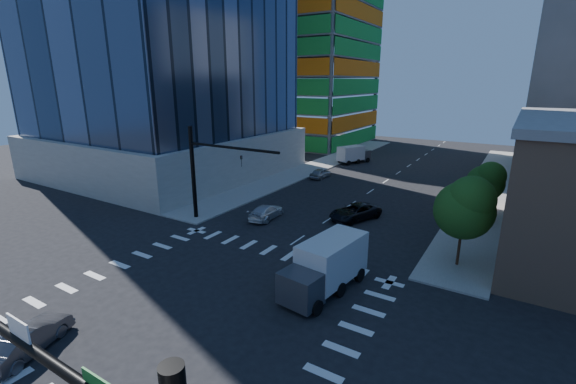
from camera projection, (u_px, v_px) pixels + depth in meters
The scene contains 14 objects.
ground at pixel (198, 307), 23.39m from camera, with size 160.00×160.00×0.00m, color black.
road_markings at pixel (198, 307), 23.39m from camera, with size 20.00×20.00×0.01m, color silver.
sidewalk_ne at pixel (490, 187), 49.77m from camera, with size 5.00×60.00×0.15m, color gray.
sidewalk_nw at pixel (318, 166), 62.39m from camera, with size 5.00×60.00×0.15m, color gray.
construction_building at pixel (306, 25), 81.08m from camera, with size 25.16×34.50×70.60m.
signal_mast_nw at pixel (204, 166), 36.32m from camera, with size 10.20×0.40×9.00m.
tree_south at pixel (466, 207), 27.09m from camera, with size 4.16×4.16×6.82m.
tree_north at pixel (487, 181), 36.95m from camera, with size 3.54×3.52×5.78m.
car_nb_far at pixel (355, 212), 38.05m from camera, with size 2.55×5.53×1.54m, color black.
car_sb_near at pixel (266, 212), 38.33m from camera, with size 1.93×4.74×1.38m, color white.
car_sb_mid at pixel (320, 173), 54.44m from camera, with size 1.63×4.05×1.38m, color #AAADB1.
car_sb_cross at pixel (27, 339), 19.27m from camera, with size 1.61×4.63×1.52m, color #414145.
box_truck_near at pixel (323, 271), 24.69m from camera, with size 3.50×6.66×3.34m.
box_truck_far at pixel (355, 155), 64.59m from camera, with size 4.33×5.91×2.85m.
Camera 1 is at (15.45, -14.62, 13.17)m, focal length 24.00 mm.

